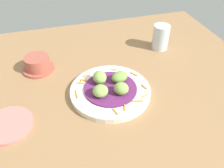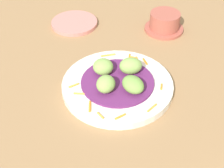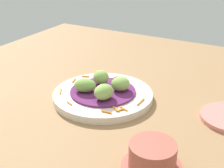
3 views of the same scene
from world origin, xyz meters
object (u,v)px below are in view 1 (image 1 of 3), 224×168
terracotta_bowl (38,64)px  guac_scoop_center (120,77)px  guac_scoop_back (100,91)px  water_glass (161,37)px  main_plate (110,91)px  guac_scoop_left (122,89)px  guac_scoop_right (100,77)px  side_plate_small (8,125)px

terracotta_bowl → guac_scoop_center: bearing=-123.9°
guac_scoop_back → water_glass: water_glass is taller
main_plate → guac_scoop_left: bearing=-146.8°
guac_scoop_right → main_plate: bearing=-146.8°
main_plate → terracotta_bowl: (19.26, 21.30, 1.56)cm
terracotta_bowl → main_plate: bearing=-132.1°
guac_scoop_left → guac_scoop_center: bearing=-11.8°
guac_scoop_left → guac_scoop_center: size_ratio=0.82×
guac_scoop_center → terracotta_bowl: size_ratio=0.50×
water_glass → guac_scoop_left: bearing=135.5°
side_plate_small → water_glass: (26.04, -57.13, 4.40)cm
guac_scoop_back → terracotta_bowl: size_ratio=0.42×
side_plate_small → water_glass: 62.94cm
main_plate → guac_scoop_left: size_ratio=5.63×
guac_scoop_left → water_glass: 34.62cm
guac_scoop_center → guac_scoop_back: bearing=123.2°
guac_scoop_right → guac_scoop_back: bearing=168.2°
side_plate_small → guac_scoop_left: bearing=-87.7°
terracotta_bowl → water_glass: water_glass is taller
guac_scoop_right → guac_scoop_back: (-6.20, 1.29, -0.09)cm
guac_scoop_back → side_plate_small: guac_scoop_back is taller
guac_scoop_back → side_plate_small: (-2.62, 26.69, -3.55)cm
guac_scoop_center → guac_scoop_back: guac_scoop_back is taller
guac_scoop_left → terracotta_bowl: guac_scoop_left is taller
terracotta_bowl → water_glass: 48.09cm
guac_scoop_left → guac_scoop_right: same height
terracotta_bowl → guac_scoop_back: bearing=-141.0°
water_glass → guac_scoop_center: bearing=128.9°
main_plate → terracotta_bowl: size_ratio=2.30×
guac_scoop_center → water_glass: 29.51cm
main_plate → guac_scoop_right: 5.53cm
water_glass → guac_scoop_right: bearing=120.6°
guac_scoop_right → guac_scoop_left: bearing=-146.8°
water_glass → side_plate_small: bearing=114.5°
guac_scoop_back → terracotta_bowl: (21.71, 17.56, -1.60)cm
terracotta_bowl → water_glass: (1.71, -48.00, 2.44)cm
guac_scoop_left → water_glass: water_glass is taller
guac_scoop_back → side_plate_small: bearing=95.6°
guac_scoop_center → terracotta_bowl: guac_scoop_center is taller
guac_scoop_back → terracotta_bowl: guac_scoop_back is taller
main_plate → guac_scoop_back: size_ratio=5.41×
main_plate → side_plate_small: size_ratio=1.89×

